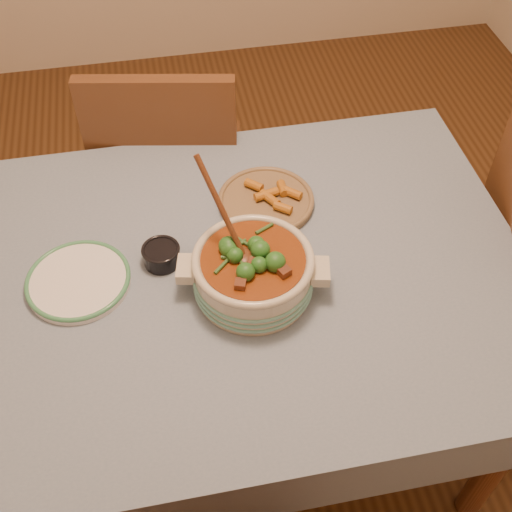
{
  "coord_description": "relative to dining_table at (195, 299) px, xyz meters",
  "views": [
    {
      "loc": [
        -0.04,
        -1.01,
        1.97
      ],
      "look_at": [
        0.15,
        -0.05,
        0.85
      ],
      "focal_mm": 45.0,
      "sensor_mm": 36.0,
      "label": 1
    }
  ],
  "objects": [
    {
      "name": "stew_casserole",
      "position": [
        0.14,
        -0.07,
        0.16
      ],
      "size": [
        0.36,
        0.33,
        0.34
      ],
      "rotation": [
        0.0,
        0.0,
        -0.21
      ],
      "color": "beige",
      "rests_on": "dining_table"
    },
    {
      "name": "dining_table",
      "position": [
        0.0,
        0.0,
        0.0
      ],
      "size": [
        1.68,
        1.08,
        0.76
      ],
      "color": "brown",
      "rests_on": "floor"
    },
    {
      "name": "chair_far",
      "position": [
        -0.01,
        0.65,
        -0.11
      ],
      "size": [
        0.53,
        0.53,
        0.97
      ],
      "rotation": [
        0.0,
        0.0,
        2.96
      ],
      "color": "#5A311B",
      "rests_on": "floor"
    },
    {
      "name": "floor",
      "position": [
        0.0,
        0.0,
        -0.66
      ],
      "size": [
        4.5,
        4.5,
        0.0
      ],
      "primitive_type": "plane",
      "color": "#472A14",
      "rests_on": "ground"
    },
    {
      "name": "white_plate",
      "position": [
        -0.27,
        0.03,
        0.1
      ],
      "size": [
        0.26,
        0.26,
        0.02
      ],
      "rotation": [
        0.0,
        0.0,
        0.01
      ],
      "color": "white",
      "rests_on": "dining_table"
    },
    {
      "name": "fried_plate",
      "position": [
        0.23,
        0.22,
        0.11
      ],
      "size": [
        0.31,
        0.31,
        0.04
      ],
      "rotation": [
        0.0,
        0.0,
        -0.27
      ],
      "color": "olive",
      "rests_on": "dining_table"
    },
    {
      "name": "condiment_bowl",
      "position": [
        -0.07,
        0.06,
        0.12
      ],
      "size": [
        0.1,
        0.1,
        0.05
      ],
      "rotation": [
        0.0,
        0.0,
        -0.03
      ],
      "color": "black",
      "rests_on": "dining_table"
    }
  ]
}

